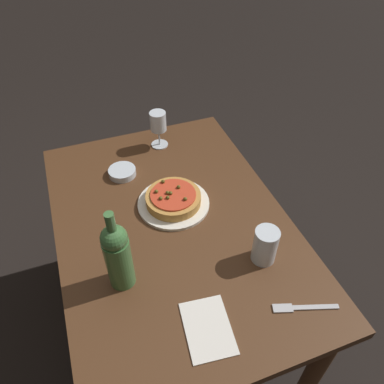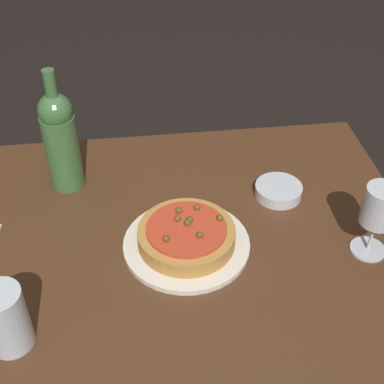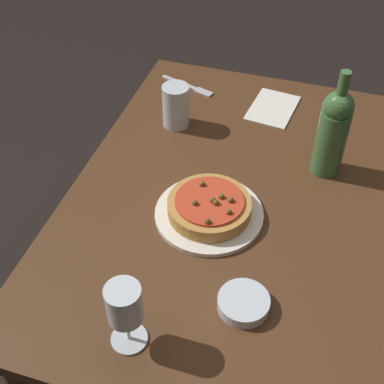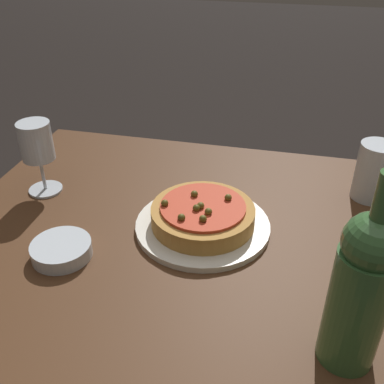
% 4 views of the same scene
% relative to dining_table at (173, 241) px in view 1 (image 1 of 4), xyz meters
% --- Properties ---
extents(ground_plane, '(14.00, 14.00, 0.00)m').
position_rel_dining_table_xyz_m(ground_plane, '(0.00, 0.00, -0.62)').
color(ground_plane, black).
extents(dining_table, '(1.14, 0.78, 0.73)m').
position_rel_dining_table_xyz_m(dining_table, '(0.00, 0.00, 0.00)').
color(dining_table, '#4C2D19').
rests_on(dining_table, ground_plane).
extents(dinner_plate, '(0.26, 0.26, 0.01)m').
position_rel_dining_table_xyz_m(dinner_plate, '(-0.08, 0.03, 0.11)').
color(dinner_plate, white).
rests_on(dinner_plate, dining_table).
extents(pizza, '(0.20, 0.20, 0.05)m').
position_rel_dining_table_xyz_m(pizza, '(-0.08, 0.03, 0.14)').
color(pizza, '#BC843D').
rests_on(pizza, dinner_plate).
extents(wine_glass, '(0.07, 0.07, 0.16)m').
position_rel_dining_table_xyz_m(wine_glass, '(-0.44, 0.09, 0.22)').
color(wine_glass, silver).
rests_on(wine_glass, dining_table).
extents(wine_bottle, '(0.08, 0.08, 0.29)m').
position_rel_dining_table_xyz_m(wine_bottle, '(0.17, -0.21, 0.23)').
color(wine_bottle, '#3D6B38').
rests_on(wine_bottle, dining_table).
extents(water_cup, '(0.08, 0.08, 0.12)m').
position_rel_dining_table_xyz_m(water_cup, '(0.25, 0.22, 0.17)').
color(water_cup, silver).
rests_on(water_cup, dining_table).
extents(side_bowl, '(0.11, 0.11, 0.03)m').
position_rel_dining_table_xyz_m(side_bowl, '(-0.31, -0.11, 0.12)').
color(side_bowl, silver).
rests_on(side_bowl, dining_table).
extents(fork, '(0.08, 0.18, 0.00)m').
position_rel_dining_table_xyz_m(fork, '(0.44, 0.24, 0.11)').
color(fork, '#B7B7BC').
rests_on(fork, dining_table).
extents(paper_napkin, '(0.19, 0.14, 0.00)m').
position_rel_dining_table_xyz_m(paper_napkin, '(0.40, -0.03, 0.11)').
color(paper_napkin, silver).
rests_on(paper_napkin, dining_table).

